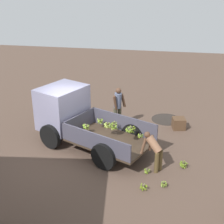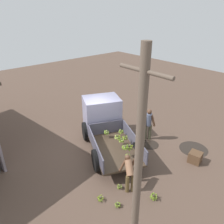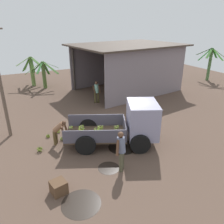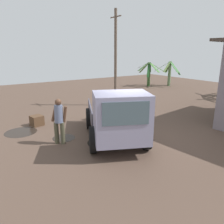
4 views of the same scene
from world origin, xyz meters
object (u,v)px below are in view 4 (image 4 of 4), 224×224
(banana_bunch_on_ground_0, at_px, (92,112))
(wooden_crate_0, at_px, (37,121))
(cargo_truck, at_px, (119,119))
(person_foreground_visitor, at_px, (59,119))
(banana_bunch_on_ground_3, at_px, (127,114))
(banana_bunch_on_ground_2, at_px, (113,116))
(banana_bunch_on_ground_1, at_px, (116,112))
(person_worker_loading, at_px, (106,104))
(utility_pole, at_px, (116,58))

(banana_bunch_on_ground_0, distance_m, wooden_crate_0, 2.99)
(cargo_truck, distance_m, person_foreground_visitor, 2.19)
(banana_bunch_on_ground_0, bearing_deg, banana_bunch_on_ground_3, 50.50)
(person_foreground_visitor, relative_size, wooden_crate_0, 3.36)
(banana_bunch_on_ground_0, height_order, wooden_crate_0, wooden_crate_0)
(banana_bunch_on_ground_0, xyz_separation_m, wooden_crate_0, (0.15, -2.98, 0.10))
(cargo_truck, xyz_separation_m, person_foreground_visitor, (-1.49, -1.61, -0.13))
(cargo_truck, bearing_deg, banana_bunch_on_ground_2, 174.24)
(banana_bunch_on_ground_1, height_order, banana_bunch_on_ground_3, banana_bunch_on_ground_3)
(person_foreground_visitor, bearing_deg, banana_bunch_on_ground_0, -6.25)
(person_worker_loading, relative_size, banana_bunch_on_ground_2, 5.46)
(person_foreground_visitor, distance_m, banana_bunch_on_ground_0, 3.97)
(person_foreground_visitor, bearing_deg, banana_bunch_on_ground_1, -22.31)
(person_worker_loading, height_order, banana_bunch_on_ground_3, person_worker_loading)
(person_worker_loading, relative_size, wooden_crate_0, 2.49)
(utility_pole, distance_m, wooden_crate_0, 6.03)
(banana_bunch_on_ground_2, relative_size, banana_bunch_on_ground_3, 1.02)
(person_worker_loading, bearing_deg, cargo_truck, 7.44)
(person_worker_loading, bearing_deg, banana_bunch_on_ground_3, 112.20)
(person_worker_loading, distance_m, banana_bunch_on_ground_2, 0.73)
(banana_bunch_on_ground_0, bearing_deg, wooden_crate_0, -87.11)
(banana_bunch_on_ground_2, height_order, banana_bunch_on_ground_3, banana_bunch_on_ground_3)
(banana_bunch_on_ground_0, bearing_deg, banana_bunch_on_ground_1, 62.86)
(person_foreground_visitor, relative_size, banana_bunch_on_ground_1, 7.65)
(banana_bunch_on_ground_0, relative_size, banana_bunch_on_ground_3, 1.32)
(banana_bunch_on_ground_0, bearing_deg, person_worker_loading, 14.76)
(cargo_truck, bearing_deg, banana_bunch_on_ground_0, -171.59)
(banana_bunch_on_ground_2, bearing_deg, banana_bunch_on_ground_1, 132.82)
(utility_pole, distance_m, banana_bunch_on_ground_1, 3.49)
(banana_bunch_on_ground_1, xyz_separation_m, banana_bunch_on_ground_2, (0.56, -0.61, 0.01))
(person_foreground_visitor, height_order, wooden_crate_0, person_foreground_visitor)
(person_foreground_visitor, height_order, banana_bunch_on_ground_0, person_foreground_visitor)
(cargo_truck, distance_m, banana_bunch_on_ground_3, 4.11)
(utility_pole, xyz_separation_m, wooden_crate_0, (1.27, -5.24, -2.69))
(cargo_truck, distance_m, person_worker_loading, 3.53)
(cargo_truck, relative_size, banana_bunch_on_ground_1, 21.00)
(person_foreground_visitor, xyz_separation_m, banana_bunch_on_ground_1, (-2.10, 3.97, -0.85))
(cargo_truck, xyz_separation_m, person_worker_loading, (-3.20, 1.45, -0.34))
(wooden_crate_0, bearing_deg, cargo_truck, 23.94)
(person_worker_loading, bearing_deg, banana_bunch_on_ground_0, -133.42)
(utility_pole, height_order, banana_bunch_on_ground_1, utility_pole)
(wooden_crate_0, bearing_deg, banana_bunch_on_ground_0, 92.89)
(person_foreground_visitor, xyz_separation_m, wooden_crate_0, (-2.55, -0.18, -0.71))
(utility_pole, height_order, banana_bunch_on_ground_2, utility_pole)
(banana_bunch_on_ground_2, bearing_deg, cargo_truck, -30.05)
(banana_bunch_on_ground_3, bearing_deg, banana_bunch_on_ground_2, -91.58)
(cargo_truck, height_order, utility_pole, utility_pole)
(cargo_truck, relative_size, person_foreground_visitor, 2.75)
(cargo_truck, relative_size, banana_bunch_on_ground_3, 20.51)
(banana_bunch_on_ground_1, xyz_separation_m, wooden_crate_0, (-0.45, -4.15, 0.15))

